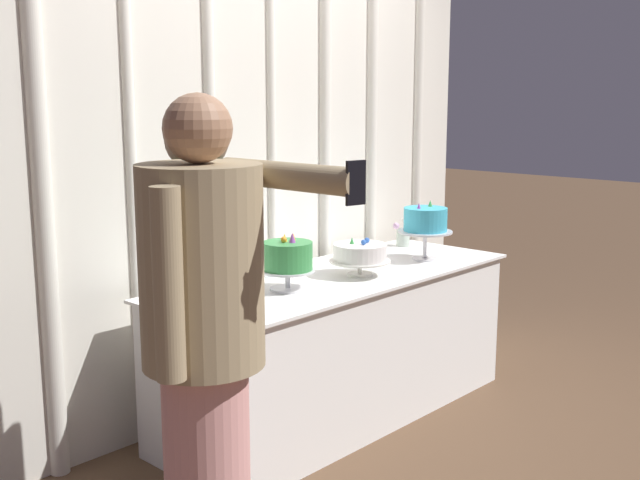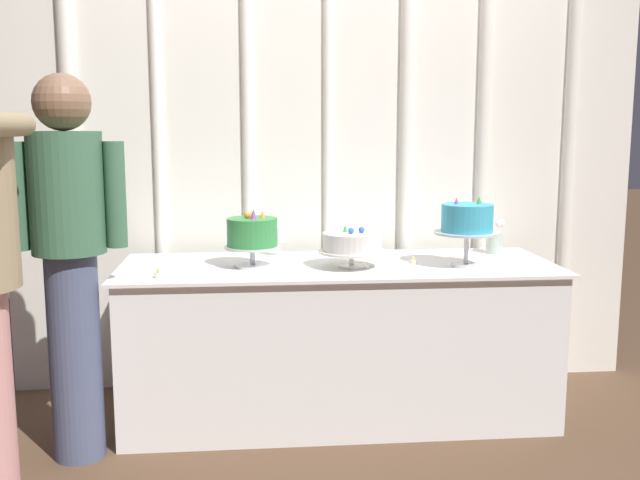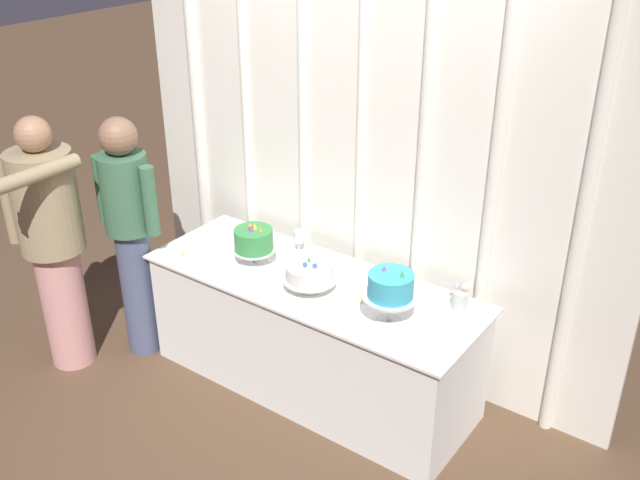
{
  "view_description": "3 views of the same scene",
  "coord_description": "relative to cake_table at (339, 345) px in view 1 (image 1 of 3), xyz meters",
  "views": [
    {
      "loc": [
        -2.84,
        -2.4,
        1.62
      ],
      "look_at": [
        -0.14,
        0.1,
        0.94
      ],
      "focal_mm": 43.59,
      "sensor_mm": 36.0,
      "label": 1
    },
    {
      "loc": [
        -0.4,
        -3.23,
        1.38
      ],
      "look_at": [
        -0.08,
        0.12,
        0.85
      ],
      "focal_mm": 40.96,
      "sensor_mm": 36.0,
      "label": 2
    },
    {
      "loc": [
        2.13,
        -2.77,
        2.83
      ],
      "look_at": [
        0.05,
        0.1,
        1.02
      ],
      "focal_mm": 40.55,
      "sensor_mm": 36.0,
      "label": 3
    }
  ],
  "objects": [
    {
      "name": "cake_table",
      "position": [
        0.0,
        0.0,
        0.0
      ],
      "size": [
        2.02,
        0.73,
        0.74
      ],
      "color": "white",
      "rests_on": "ground_plane"
    },
    {
      "name": "cake_display_rightmost",
      "position": [
        0.58,
        -0.11,
        0.58
      ],
      "size": [
        0.3,
        0.3,
        0.32
      ],
      "color": "silver",
      "rests_on": "cake_table"
    },
    {
      "name": "cake_display_leftmost",
      "position": [
        -0.4,
        -0.04,
        0.52
      ],
      "size": [
        0.25,
        0.25,
        0.27
      ],
      "color": "silver",
      "rests_on": "cake_table"
    },
    {
      "name": "cake_display_center",
      "position": [
        0.05,
        -0.09,
        0.48
      ],
      "size": [
        0.31,
        0.31,
        0.19
      ],
      "color": "silver",
      "rests_on": "cake_table"
    },
    {
      "name": "draped_curtain",
      "position": [
        -0.0,
        0.5,
        1.12
      ],
      "size": [
        3.31,
        0.15,
        2.9
      ],
      "color": "white",
      "rests_on": "ground_plane"
    },
    {
      "name": "flower_vase",
      "position": [
        0.82,
        0.22,
        0.44
      ],
      "size": [
        0.11,
        0.09,
        0.17
      ],
      "color": "#B2C1B2",
      "rests_on": "cake_table"
    },
    {
      "name": "ground_plane",
      "position": [
        0.0,
        -0.1,
        -0.37
      ],
      "size": [
        24.0,
        24.0,
        0.0
      ],
      "primitive_type": "plane",
      "color": "brown"
    },
    {
      "name": "tealight_far_left",
      "position": [
        -0.8,
        -0.23,
        0.38
      ],
      "size": [
        0.04,
        0.04,
        0.04
      ],
      "color": "beige",
      "rests_on": "cake_table"
    },
    {
      "name": "guest_man_dark_suit",
      "position": [
        -1.41,
        -0.7,
        0.51
      ],
      "size": [
        0.51,
        0.7,
        1.63
      ],
      "color": "#D6938E",
      "rests_on": "ground_plane"
    },
    {
      "name": "wine_glass",
      "position": [
        -0.27,
        0.23,
        0.47
      ],
      "size": [
        0.06,
        0.06,
        0.15
      ],
      "color": "silver",
      "rests_on": "cake_table"
    },
    {
      "name": "tealight_near_left",
      "position": [
        0.35,
        -0.03,
        0.38
      ],
      "size": [
        0.04,
        0.04,
        0.04
      ],
      "color": "beige",
      "rests_on": "cake_table"
    },
    {
      "name": "guest_man_pink_jacket",
      "position": [
        -1.14,
        -0.33,
        0.52
      ],
      "size": [
        0.46,
        0.32,
        1.59
      ],
      "color": "#4C5675",
      "rests_on": "ground_plane"
    }
  ]
}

